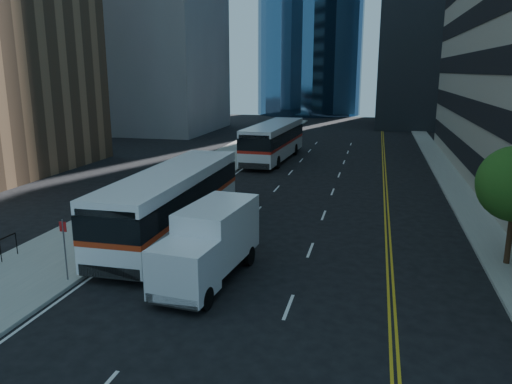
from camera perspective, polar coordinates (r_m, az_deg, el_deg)
ground at (r=16.69m, az=0.75°, el=-15.82°), size 160.00×160.00×0.00m
sidewalk_west at (r=42.29m, az=-5.66°, el=2.49°), size 5.00×90.00×0.15m
sidewalk_east at (r=40.44m, az=21.47°, el=1.08°), size 2.00×90.00×0.15m
midrise_west at (r=73.75m, az=-12.45°, el=20.59°), size 18.00×18.00×35.00m
bus_front at (r=25.58m, az=-9.47°, el=-0.95°), size 2.95×13.13×3.38m
bus_rear at (r=47.17m, az=2.03°, el=5.92°), size 3.52×13.44×3.44m
box_truck at (r=19.98m, az=-5.35°, el=-5.85°), size 2.75×6.37×2.96m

